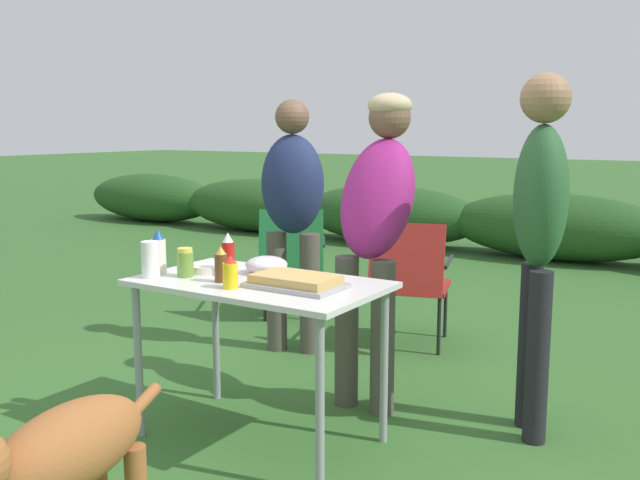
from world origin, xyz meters
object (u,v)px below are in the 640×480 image
(folding_table, at_px, (259,298))
(standing_person_in_gray_fleece, at_px, (293,204))
(standing_person_in_red_jacket, at_px, (540,219))
(camp_chair_green_behind_table, at_px, (292,256))
(beer_bottle, at_px, (221,265))
(standing_person_in_dark_puffer, at_px, (376,214))
(camp_chair_near_hedge, at_px, (410,277))
(relish_jar, at_px, (185,263))
(plate_stack, at_px, (209,268))
(mixing_bowl, at_px, (267,265))
(ketchup_bottle, at_px, (228,255))
(mayo_bottle, at_px, (159,253))
(dog, at_px, (58,473))
(mustard_bottle, at_px, (230,273))
(paper_cup_stack, at_px, (150,259))
(food_tray, at_px, (296,282))

(folding_table, xyz_separation_m, standing_person_in_gray_fleece, (-0.61, 1.16, 0.28))
(standing_person_in_red_jacket, xyz_separation_m, camp_chair_green_behind_table, (-2.09, 1.09, -0.54))
(folding_table, height_order, beer_bottle, beer_bottle)
(beer_bottle, distance_m, standing_person_in_red_jacket, 1.43)
(standing_person_in_dark_puffer, height_order, standing_person_in_red_jacket, standing_person_in_red_jacket)
(camp_chair_near_hedge, bearing_deg, relish_jar, -117.64)
(standing_person_in_red_jacket, distance_m, camp_chair_near_hedge, 1.46)
(standing_person_in_red_jacket, bearing_deg, camp_chair_green_behind_table, -145.14)
(plate_stack, relative_size, camp_chair_near_hedge, 0.24)
(camp_chair_green_behind_table, bearing_deg, mixing_bowl, -90.87)
(standing_person_in_gray_fleece, relative_size, camp_chair_near_hedge, 1.90)
(plate_stack, xyz_separation_m, relish_jar, (-0.01, -0.15, 0.05))
(mixing_bowl, bearing_deg, standing_person_in_gray_fleece, 118.16)
(ketchup_bottle, relative_size, standing_person_in_red_jacket, 0.12)
(standing_person_in_red_jacket, bearing_deg, beer_bottle, -82.14)
(folding_table, xyz_separation_m, mayo_bottle, (-0.48, -0.12, 0.18))
(camp_chair_near_hedge, bearing_deg, dog, -99.16)
(mustard_bottle, xyz_separation_m, standing_person_in_dark_puffer, (0.25, 0.85, 0.18))
(mayo_bottle, relative_size, standing_person_in_gray_fleece, 0.13)
(plate_stack, height_order, standing_person_in_red_jacket, standing_person_in_red_jacket)
(mixing_bowl, distance_m, mayo_bottle, 0.50)
(folding_table, height_order, paper_cup_stack, paper_cup_stack)
(plate_stack, height_order, standing_person_in_gray_fleece, standing_person_in_gray_fleece)
(standing_person_in_red_jacket, bearing_deg, paper_cup_stack, -85.86)
(beer_bottle, xyz_separation_m, standing_person_in_gray_fleece, (-0.48, 1.26, 0.12))
(relish_jar, relative_size, dog, 0.16)
(relish_jar, distance_m, standing_person_in_gray_fleece, 1.30)
(standing_person_in_dark_puffer, xyz_separation_m, camp_chair_near_hedge, (-0.24, 0.92, -0.51))
(relish_jar, bearing_deg, dog, -60.38)
(food_tray, height_order, ketchup_bottle, ketchup_bottle)
(mixing_bowl, distance_m, camp_chair_near_hedge, 1.48)
(plate_stack, bearing_deg, standing_person_in_gray_fleece, 104.13)
(food_tray, relative_size, mixing_bowl, 2.05)
(mixing_bowl, bearing_deg, relish_jar, -135.48)
(paper_cup_stack, relative_size, ketchup_bottle, 0.83)
(mayo_bottle, bearing_deg, beer_bottle, 2.90)
(folding_table, distance_m, paper_cup_stack, 0.53)
(standing_person_in_red_jacket, bearing_deg, food_tray, -75.24)
(dog, distance_m, camp_chair_near_hedge, 2.99)
(mixing_bowl, relative_size, standing_person_in_dark_puffer, 0.12)
(standing_person_in_gray_fleece, xyz_separation_m, dog, (0.99, -2.53, -0.41))
(relish_jar, height_order, standing_person_in_gray_fleece, standing_person_in_gray_fleece)
(food_tray, xyz_separation_m, paper_cup_stack, (-0.67, -0.18, 0.06))
(dog, bearing_deg, mustard_bottle, -78.73)
(folding_table, height_order, mayo_bottle, mayo_bottle)
(food_tray, bearing_deg, plate_stack, 172.82)
(food_tray, bearing_deg, dog, -82.85)
(plate_stack, bearing_deg, standing_person_in_red_jacket, 26.34)
(food_tray, distance_m, camp_chair_near_hedge, 1.66)
(mayo_bottle, bearing_deg, mustard_bottle, -6.87)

